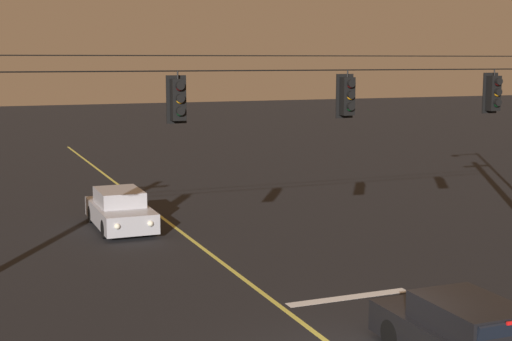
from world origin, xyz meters
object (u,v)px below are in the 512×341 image
(traffic_light_left_inner, at_px, (178,100))
(traffic_light_centre, at_px, (348,96))
(traffic_light_right_inner, at_px, (494,93))
(car_waiting_near_lane, at_px, (466,336))
(car_oncoming_lead, at_px, (120,210))

(traffic_light_left_inner, bearing_deg, traffic_light_centre, 0.00)
(traffic_light_right_inner, relative_size, car_waiting_near_lane, 0.28)
(car_waiting_near_lane, bearing_deg, traffic_light_left_inner, 128.47)
(traffic_light_centre, bearing_deg, car_waiting_near_lane, -92.27)
(car_oncoming_lead, bearing_deg, traffic_light_left_inner, -93.04)
(traffic_light_right_inner, xyz_separation_m, car_waiting_near_lane, (-4.77, -5.31, -4.43))
(car_oncoming_lead, bearing_deg, traffic_light_centre, -67.50)
(traffic_light_right_inner, distance_m, car_oncoming_lead, 13.48)
(traffic_light_centre, distance_m, car_waiting_near_lane, 6.92)
(traffic_light_right_inner, distance_m, car_waiting_near_lane, 8.41)
(traffic_light_right_inner, bearing_deg, traffic_light_left_inner, 180.00)
(traffic_light_left_inner, distance_m, traffic_light_right_inner, 9.00)
(car_waiting_near_lane, height_order, car_oncoming_lead, same)
(car_waiting_near_lane, bearing_deg, car_oncoming_lead, 104.10)
(traffic_light_left_inner, height_order, traffic_light_right_inner, same)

